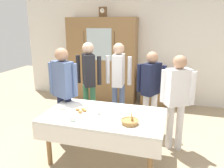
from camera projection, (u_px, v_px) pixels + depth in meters
ground_plane at (109, 151)px, 3.62m from camera, size 12.00×12.00×0.00m
back_wall at (139, 49)px, 5.71m from camera, size 6.40×0.10×2.70m
dining_table at (104, 121)px, 3.23m from camera, size 1.74×1.01×0.73m
wall_cabinet at (102, 60)px, 5.76m from camera, size 1.78×0.46×2.15m
mantel_clock at (103, 12)px, 5.43m from camera, size 0.18×0.11×0.24m
bookshelf_low at (162, 89)px, 5.55m from camera, size 1.04×0.35×0.84m
book_stack at (163, 71)px, 5.43m from camera, size 0.18×0.24×0.09m
tea_cup_near_left at (73, 119)px, 3.00m from camera, size 0.13×0.13×0.06m
tea_cup_near_right at (62, 108)px, 3.40m from camera, size 0.13×0.13×0.06m
tea_cup_mid_left at (98, 113)px, 3.23m from camera, size 0.13×0.13×0.06m
bread_basket at (130, 121)px, 2.92m from camera, size 0.24×0.24×0.16m
pastry_plate at (81, 111)px, 3.31m from camera, size 0.28×0.28×0.05m
spoon_mid_left at (85, 104)px, 3.65m from camera, size 0.12×0.02×0.01m
spoon_far_right at (147, 115)px, 3.21m from camera, size 0.12×0.02×0.01m
spoon_front_edge at (113, 115)px, 3.19m from camera, size 0.12×0.02×0.01m
person_beside_shelf at (63, 86)px, 3.74m from camera, size 0.52×0.33×1.63m
person_near_right_end at (151, 85)px, 4.02m from camera, size 0.52×0.41×1.54m
person_behind_table_left at (177, 94)px, 3.46m from camera, size 0.52×0.36×1.55m
person_behind_table_right at (89, 76)px, 4.36m from camera, size 0.52×0.41×1.66m
person_by_cabinet at (118, 76)px, 4.37m from camera, size 0.52×0.38×1.65m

